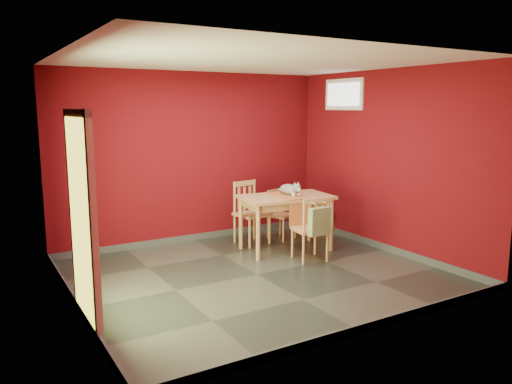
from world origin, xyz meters
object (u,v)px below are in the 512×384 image
chair_near (311,228)px  tote_bag (320,221)px  cat (289,187)px  picture_frame (326,222)px  chair_far_left (250,212)px  dining_table (286,202)px  chair_far_right (280,213)px

chair_near → tote_bag: 0.26m
chair_near → tote_bag: size_ratio=2.05×
cat → picture_frame: 1.47m
chair_far_left → cat: cat is taller
dining_table → chair_far_left: (-0.26, 0.63, -0.23)m
chair_far_right → tote_bag: tote_bag is taller
dining_table → chair_far_right: (0.32, 0.64, -0.32)m
chair_near → chair_far_left: bearing=101.9°
chair_near → tote_bag: chair_near is taller
chair_far_right → cat: (-0.24, -0.60, 0.54)m
dining_table → picture_frame: bearing=24.4°
chair_far_right → tote_bag: (-0.34, -1.49, 0.20)m
chair_near → picture_frame: 1.72m
tote_bag → cat: 0.95m
tote_bag → chair_far_right: bearing=77.1°
chair_near → tote_bag: bearing=-96.6°
dining_table → chair_near: size_ratio=1.54×
chair_far_right → picture_frame: size_ratio=2.17×
picture_frame → cat: bearing=-155.7°
chair_far_left → picture_frame: bearing=-2.7°
dining_table → cat: 0.24m
picture_frame → chair_near: bearing=-135.9°
chair_far_left → picture_frame: 1.52m
chair_far_left → chair_near: size_ratio=1.07×
chair_near → picture_frame: bearing=44.1°
chair_far_left → chair_near: 1.28m
tote_bag → cat: bearing=83.4°
chair_far_right → chair_near: chair_near is taller
dining_table → chair_far_left: bearing=112.3°
tote_bag → dining_table: bearing=88.8°
chair_far_left → dining_table: bearing=-67.7°
chair_far_left → cat: (0.34, -0.59, 0.45)m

